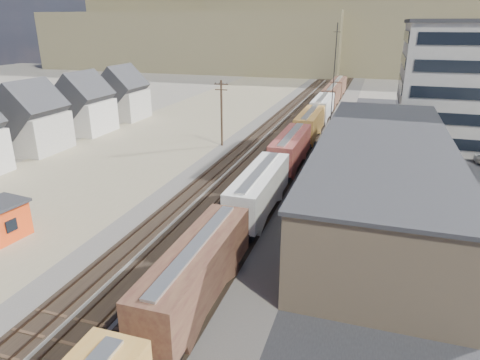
% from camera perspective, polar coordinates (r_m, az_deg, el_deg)
% --- Properties ---
extents(ground, '(300.00, 300.00, 0.00)m').
position_cam_1_polar(ground, '(29.03, -15.97, -18.77)').
color(ground, '#6B6356').
rests_on(ground, ground).
extents(ballast_bed, '(18.00, 200.00, 0.06)m').
position_cam_1_polar(ballast_bed, '(71.86, 6.22, 5.67)').
color(ballast_bed, '#4C4742').
rests_on(ballast_bed, ground).
extents(dirt_yard, '(24.00, 180.00, 0.03)m').
position_cam_1_polar(dirt_yard, '(69.66, -11.93, 4.87)').
color(dirt_yard, '#827659').
rests_on(dirt_yard, ground).
extents(asphalt_lot, '(26.00, 120.00, 0.04)m').
position_cam_1_polar(asphalt_lot, '(56.74, 25.14, -0.16)').
color(asphalt_lot, '#232326').
rests_on(asphalt_lot, ground).
extents(rail_tracks, '(11.40, 200.00, 0.24)m').
position_cam_1_polar(rail_tracks, '(71.95, 5.80, 5.77)').
color(rail_tracks, black).
rests_on(rail_tracks, ground).
extents(freight_train, '(3.00, 119.74, 4.46)m').
position_cam_1_polar(freight_train, '(62.65, 8.16, 6.03)').
color(freight_train, black).
rests_on(freight_train, ground).
extents(warehouse, '(12.40, 40.40, 7.25)m').
position_cam_1_polar(warehouse, '(45.52, 18.38, 0.90)').
color(warehouse, tan).
rests_on(warehouse, ground).
extents(office_tower, '(22.60, 18.60, 18.45)m').
position_cam_1_polar(office_tower, '(75.03, 29.16, 11.10)').
color(office_tower, '#9E998E').
rests_on(office_tower, ground).
extents(utility_pole_north, '(2.20, 0.32, 10.00)m').
position_cam_1_polar(utility_pole_north, '(65.45, -2.47, 9.07)').
color(utility_pole_north, '#382619').
rests_on(utility_pole_north, ground).
extents(radio_mast, '(1.20, 0.16, 18.00)m').
position_cam_1_polar(radio_mast, '(79.10, 12.40, 13.37)').
color(radio_mast, black).
rests_on(radio_mast, ground).
extents(hills_north, '(265.00, 80.00, 32.00)m').
position_cam_1_polar(hills_north, '(186.68, 14.40, 18.43)').
color(hills_north, brown).
rests_on(hills_north, ground).
extents(parked_car_blue, '(5.78, 5.42, 1.51)m').
position_cam_1_polar(parked_car_blue, '(79.70, 26.44, 5.65)').
color(parked_car_blue, navy).
rests_on(parked_car_blue, ground).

